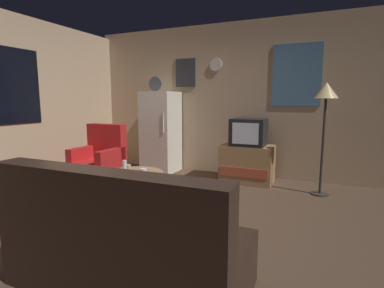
% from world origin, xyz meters
% --- Properties ---
extents(ground_plane, '(12.00, 12.00, 0.00)m').
position_xyz_m(ground_plane, '(0.00, 0.00, 0.00)').
color(ground_plane, '#4C3828').
extents(wall_with_art, '(5.20, 0.12, 2.69)m').
position_xyz_m(wall_with_art, '(0.01, 2.45, 1.35)').
color(wall_with_art, tan).
rests_on(wall_with_art, ground_plane).
extents(fridge, '(0.60, 0.62, 1.77)m').
position_xyz_m(fridge, '(-1.12, 2.07, 0.75)').
color(fridge, silver).
rests_on(fridge, ground_plane).
extents(tv_stand, '(0.84, 0.53, 0.61)m').
position_xyz_m(tv_stand, '(0.57, 1.97, 0.31)').
color(tv_stand, '#9E754C').
rests_on(tv_stand, ground_plane).
extents(crt_tv, '(0.54, 0.51, 0.44)m').
position_xyz_m(crt_tv, '(0.58, 1.97, 0.83)').
color(crt_tv, black).
rests_on(crt_tv, tv_stand).
extents(standing_lamp, '(0.32, 0.32, 1.59)m').
position_xyz_m(standing_lamp, '(1.69, 1.72, 1.36)').
color(standing_lamp, '#332D28').
rests_on(standing_lamp, ground_plane).
extents(coffee_table, '(0.72, 0.72, 0.46)m').
position_xyz_m(coffee_table, '(-0.45, 0.21, 0.23)').
color(coffee_table, '#9E754C').
rests_on(coffee_table, ground_plane).
extents(wine_glass, '(0.05, 0.05, 0.15)m').
position_xyz_m(wine_glass, '(-0.57, 0.18, 0.53)').
color(wine_glass, silver).
rests_on(wine_glass, coffee_table).
extents(mug_ceramic_white, '(0.08, 0.08, 0.09)m').
position_xyz_m(mug_ceramic_white, '(-0.26, 0.12, 0.50)').
color(mug_ceramic_white, silver).
rests_on(mug_ceramic_white, coffee_table).
extents(mug_ceramic_tan, '(0.08, 0.08, 0.09)m').
position_xyz_m(mug_ceramic_tan, '(-0.55, 0.22, 0.50)').
color(mug_ceramic_tan, tan).
rests_on(mug_ceramic_tan, coffee_table).
extents(remote_control, '(0.15, 0.07, 0.02)m').
position_xyz_m(remote_control, '(-0.41, 0.09, 0.47)').
color(remote_control, black).
rests_on(remote_control, coffee_table).
extents(armchair, '(0.68, 0.68, 0.96)m').
position_xyz_m(armchair, '(-1.57, 0.88, 0.34)').
color(armchair, red).
rests_on(armchair, ground_plane).
extents(couch, '(1.70, 0.80, 0.92)m').
position_xyz_m(couch, '(0.41, -1.16, 0.31)').
color(couch, black).
rests_on(couch, ground_plane).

